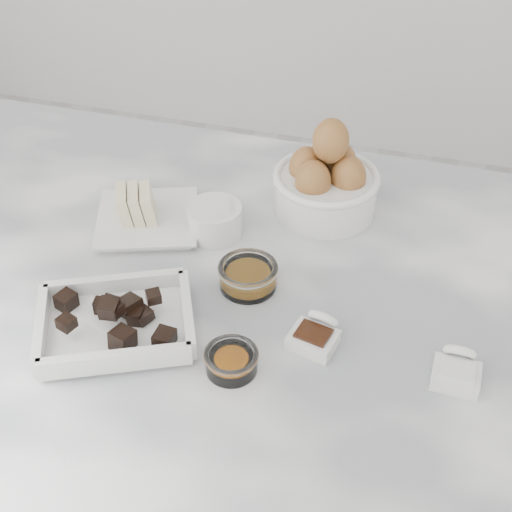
% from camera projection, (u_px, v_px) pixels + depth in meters
% --- Properties ---
extents(cabinet, '(1.10, 0.70, 0.90)m').
position_uv_depth(cabinet, '(241.00, 492.00, 1.28)').
color(cabinet, beige).
rests_on(cabinet, ground).
extents(marble_slab, '(1.20, 0.80, 0.04)m').
position_uv_depth(marble_slab, '(236.00, 301.00, 0.97)').
color(marble_slab, white).
rests_on(marble_slab, cabinet).
extents(chocolate_dish, '(0.24, 0.21, 0.05)m').
position_uv_depth(chocolate_dish, '(115.00, 320.00, 0.89)').
color(chocolate_dish, white).
rests_on(chocolate_dish, marble_slab).
extents(butter_plate, '(0.19, 0.19, 0.06)m').
position_uv_depth(butter_plate, '(145.00, 213.00, 1.06)').
color(butter_plate, white).
rests_on(butter_plate, marble_slab).
extents(sugar_ramekin, '(0.08, 0.08, 0.05)m').
position_uv_depth(sugar_ramekin, '(215.00, 219.00, 1.04)').
color(sugar_ramekin, white).
rests_on(sugar_ramekin, marble_slab).
extents(egg_bowl, '(0.16, 0.16, 0.16)m').
position_uv_depth(egg_bowl, '(326.00, 182.00, 1.07)').
color(egg_bowl, white).
rests_on(egg_bowl, marble_slab).
extents(honey_bowl, '(0.08, 0.08, 0.04)m').
position_uv_depth(honey_bowl, '(248.00, 275.00, 0.96)').
color(honey_bowl, white).
rests_on(honey_bowl, marble_slab).
extents(zest_bowl, '(0.07, 0.07, 0.03)m').
position_uv_depth(zest_bowl, '(231.00, 360.00, 0.84)').
color(zest_bowl, white).
rests_on(zest_bowl, marble_slab).
extents(vanilla_spoon, '(0.06, 0.08, 0.04)m').
position_uv_depth(vanilla_spoon, '(316.00, 334.00, 0.88)').
color(vanilla_spoon, white).
rests_on(vanilla_spoon, marble_slab).
extents(salt_spoon, '(0.06, 0.07, 0.04)m').
position_uv_depth(salt_spoon, '(457.00, 370.00, 0.83)').
color(salt_spoon, white).
rests_on(salt_spoon, marble_slab).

